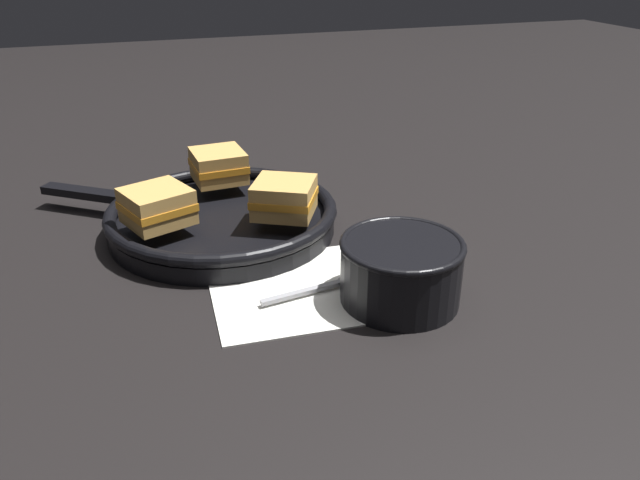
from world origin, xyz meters
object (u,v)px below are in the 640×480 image
Objects in this scene: spoon at (342,282)px; skillet at (221,217)px; sandwich_near_right at (284,198)px; sandwich_far_left at (218,166)px; soup_bowl at (401,267)px; sandwich_near_left at (157,206)px.

skillet is at bearing 109.26° from spoon.
sandwich_near_right reaches higher than spoon.
sandwich_far_left is at bearing 111.28° from sandwich_near_right.
skillet is 3.84× the size of sandwich_near_right.
soup_bowl is 0.08m from spoon.
soup_bowl is 0.33m from sandwich_near_left.
sandwich_far_left is at bearing 112.66° from soup_bowl.
spoon is 1.77× the size of sandwich_far_left.
sandwich_near_left is at bearing 139.05° from soup_bowl.
skillet is 0.10m from sandwich_near_left.
sandwich_near_left is (-0.19, 0.17, 0.06)m from spoon.
soup_bowl reaches higher than spoon.
sandwich_near_left is 0.16m from sandwich_near_right.
spoon is 0.31m from sandwich_far_left.
skillet is 0.11m from sandwich_near_right.
sandwich_near_right is at bearing 113.75° from soup_bowl.
sandwich_near_right is (0.16, -0.03, 0.00)m from sandwich_near_left.
sandwich_near_right is (0.08, -0.06, 0.04)m from skillet.
skillet is 0.10m from sandwich_far_left.
sandwich_near_right is at bearing 93.54° from spoon.
spoon is at bearing 138.84° from soup_bowl.
sandwich_far_left reaches higher than skillet.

